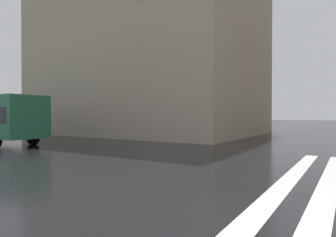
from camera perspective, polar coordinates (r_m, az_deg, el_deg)
name	(u,v)px	position (r m, az deg, el deg)	size (l,w,h in m)	color
haussmann_block_mid	(152,34)	(31.40, -3.16, 16.20)	(15.83, 20.47, 20.94)	tan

